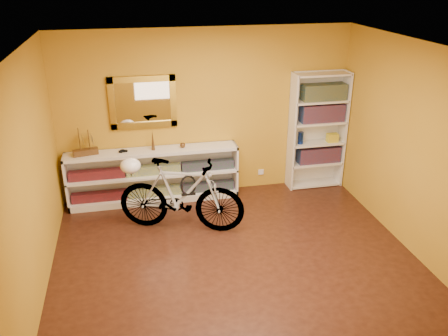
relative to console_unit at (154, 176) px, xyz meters
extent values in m
cube|color=black|center=(0.87, -1.81, -0.43)|extent=(4.50, 4.00, 0.01)
cube|color=silver|center=(0.87, -1.81, 2.18)|extent=(4.50, 4.00, 0.01)
cube|color=#B4811B|center=(0.87, 0.19, 0.88)|extent=(4.50, 0.01, 2.60)
cube|color=#B4811B|center=(-1.39, -1.81, 0.88)|extent=(0.01, 4.00, 2.60)
cube|color=#B4811B|center=(3.12, -1.81, 0.88)|extent=(0.01, 4.00, 2.60)
cube|color=olive|center=(-0.08, 0.15, 1.12)|extent=(0.98, 0.06, 0.78)
cube|color=silver|center=(1.77, 0.17, -0.17)|extent=(0.09, 0.02, 0.09)
cube|color=black|center=(0.00, -0.02, -0.26)|extent=(2.50, 0.13, 0.14)
cube|color=navy|center=(0.00, -0.02, 0.11)|extent=(2.50, 0.13, 0.14)
imported|color=black|center=(-0.43, 0.00, 0.43)|extent=(0.00, 0.01, 0.00)
cone|color=#54381D|center=(0.02, 0.00, 0.58)|extent=(0.05, 0.05, 0.31)
sphere|color=#54381D|center=(0.46, 0.00, 0.47)|extent=(0.08, 0.08, 0.08)
cube|color=maroon|center=(2.70, 0.03, 0.12)|extent=(0.70, 0.22, 0.26)
cube|color=maroon|center=(2.70, 0.03, 0.83)|extent=(0.70, 0.22, 0.28)
cube|color=#163D50|center=(2.70, 0.03, 1.16)|extent=(0.70, 0.22, 0.25)
cylinder|color=navy|center=(2.36, 0.01, 0.44)|extent=(0.09, 0.09, 0.20)
cube|color=maroon|center=(2.45, 0.06, 1.13)|extent=(0.15, 0.15, 0.17)
cube|color=gold|center=(2.90, -0.01, 0.41)|extent=(0.18, 0.12, 0.14)
imported|color=silver|center=(0.31, -0.94, 0.10)|extent=(1.03, 1.83, 1.05)
ellipsoid|color=white|center=(-0.34, -0.71, 0.50)|extent=(0.28, 0.26, 0.21)
torus|color=black|center=(0.40, -0.98, 0.26)|extent=(0.22, 0.02, 0.22)
camera|label=1|loc=(-0.30, -6.61, 2.97)|focal=37.37mm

